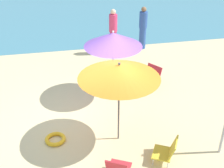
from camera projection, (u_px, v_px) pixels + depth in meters
ground_plane at (89, 124)px, 8.22m from camera, size 40.00×40.00×0.00m
sea_water at (62, 0)px, 19.29m from camera, size 40.00×16.00×0.01m
umbrella_purple at (113, 40)px, 8.60m from camera, size 1.66×1.66×2.08m
umbrella_orange at (119, 71)px, 6.79m from camera, size 1.86×1.86×2.11m
beach_chair_a at (118, 168)px, 6.40m from camera, size 0.64×0.67×0.64m
beach_chair_b at (167, 151)px, 6.87m from camera, size 0.68×0.67×0.62m
beach_chair_c at (151, 76)px, 9.87m from camera, size 0.76×0.76×0.65m
person_a at (143, 28)px, 12.25m from camera, size 0.32×0.32×1.71m
person_b at (113, 32)px, 11.79m from camera, size 0.31×0.31×1.76m
swim_ring at (55, 139)px, 7.62m from camera, size 0.52×0.52×0.10m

